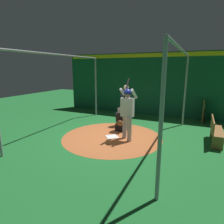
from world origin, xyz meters
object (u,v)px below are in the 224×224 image
object	(u,v)px
bench	(215,131)
umpire	(126,103)
home_plate	(112,137)
bat_rack	(203,111)
batter	(127,109)
catcher	(121,122)

from	to	relation	value
bench	umpire	bearing A→B (deg)	-101.40
home_plate	bat_rack	size ratio (longest dim) A/B	0.36
batter	umpire	distance (m)	1.81
umpire	bench	world-z (taller)	umpire
home_plate	umpire	world-z (taller)	umpire
catcher	bat_rack	size ratio (longest dim) A/B	0.83
batter	bench	size ratio (longest dim) A/B	1.50
home_plate	catcher	distance (m)	0.89
catcher	bench	xyz separation A→B (m)	(-0.15, 3.37, 0.04)
bat_rack	bench	size ratio (longest dim) A/B	0.82
batter	catcher	size ratio (longest dim) A/B	2.18
batter	bench	distance (m)	3.05
umpire	bat_rack	world-z (taller)	umpire
catcher	bench	bearing A→B (deg)	92.49
bat_rack	umpire	bearing A→B (deg)	-54.48
batter	umpire	size ratio (longest dim) A/B	1.20
home_plate	bat_rack	xyz separation A→B (m)	(-3.91, 3.05, 0.48)
catcher	bench	world-z (taller)	catcher
home_plate	batter	world-z (taller)	batter
catcher	bat_rack	xyz separation A→B (m)	(-3.10, 3.01, 0.10)
catcher	umpire	distance (m)	1.06
umpire	bat_rack	distance (m)	3.90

